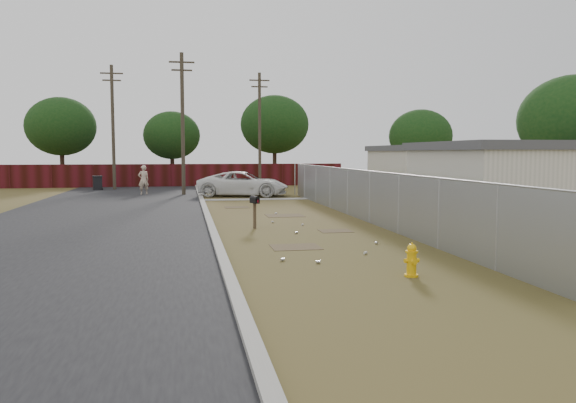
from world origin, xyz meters
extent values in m
plane|color=brown|center=(0.00, 0.00, 0.00)|extent=(120.00, 120.00, 0.00)
cube|color=black|center=(-7.50, 8.00, 0.01)|extent=(9.00, 60.00, 0.02)
cube|color=#A4A198|center=(-3.00, 8.00, 0.06)|extent=(0.25, 60.00, 0.12)
cube|color=#A4A198|center=(0.00, 11.50, 0.01)|extent=(6.20, 1.00, 0.03)
cylinder|color=#989AA0|center=(3.10, -9.00, 1.00)|extent=(0.06, 0.06, 2.00)
cylinder|color=#989AA0|center=(3.10, -6.00, 1.00)|extent=(0.06, 0.06, 2.00)
cylinder|color=#989AA0|center=(3.10, -3.00, 1.00)|extent=(0.06, 0.06, 2.00)
cylinder|color=#989AA0|center=(3.10, 0.00, 1.00)|extent=(0.06, 0.06, 2.00)
cylinder|color=#989AA0|center=(3.10, 3.00, 1.00)|extent=(0.06, 0.06, 2.00)
cylinder|color=#989AA0|center=(3.10, 6.00, 1.00)|extent=(0.06, 0.06, 2.00)
cylinder|color=#989AA0|center=(3.10, 9.00, 1.00)|extent=(0.06, 0.06, 2.00)
cylinder|color=#989AA0|center=(3.10, 12.00, 1.00)|extent=(0.06, 0.06, 2.00)
cylinder|color=#989AA0|center=(3.10, 15.00, 1.00)|extent=(0.06, 0.06, 2.00)
cylinder|color=#989AA0|center=(3.10, 1.00, 2.00)|extent=(0.04, 26.00, 0.04)
cube|color=gray|center=(3.10, 1.00, 1.00)|extent=(0.01, 26.00, 2.00)
cube|color=black|center=(3.16, 1.00, 0.30)|extent=(0.03, 26.00, 0.60)
cube|color=#4C1016|center=(-6.00, 25.00, 0.90)|extent=(30.00, 0.12, 1.80)
cylinder|color=#443B2D|center=(-4.00, 16.00, 4.50)|extent=(0.24, 0.24, 9.00)
cube|color=#443B2D|center=(-4.00, 16.00, 8.40)|extent=(1.60, 0.10, 0.10)
cube|color=#443B2D|center=(-4.00, 16.00, 7.90)|extent=(1.30, 0.10, 0.10)
cylinder|color=#443B2D|center=(-9.00, 22.00, 4.50)|extent=(0.24, 0.24, 9.00)
cube|color=#443B2D|center=(-9.00, 22.00, 8.40)|extent=(1.60, 0.10, 0.10)
cube|color=#443B2D|center=(-9.00, 22.00, 7.90)|extent=(1.30, 0.10, 0.10)
cylinder|color=#443B2D|center=(2.00, 24.00, 4.50)|extent=(0.24, 0.24, 9.00)
cube|color=#443B2D|center=(2.00, 24.00, 8.40)|extent=(1.60, 0.10, 0.10)
cube|color=#443B2D|center=(2.00, 24.00, 7.90)|extent=(1.30, 0.10, 0.10)
cube|color=silver|center=(9.00, -2.00, 1.40)|extent=(8.00, 6.00, 2.80)
cube|color=#4B4C50|center=(9.00, -2.00, 2.95)|extent=(8.32, 6.24, 0.30)
cube|color=silver|center=(10.50, 9.00, 1.40)|extent=(7.00, 6.00, 2.80)
cube|color=#4B4C50|center=(10.50, 9.00, 2.95)|extent=(7.28, 6.24, 0.30)
cylinder|color=#352417|center=(-14.00, 29.00, 1.65)|extent=(0.36, 0.36, 3.30)
ellipsoid|color=black|center=(-14.00, 29.00, 4.88)|extent=(5.70, 5.70, 4.84)
cylinder|color=#352417|center=(-5.00, 30.00, 1.43)|extent=(0.36, 0.36, 2.86)
ellipsoid|color=black|center=(-5.00, 30.00, 4.23)|extent=(4.94, 4.94, 4.20)
cylinder|color=#352417|center=(4.00, 29.00, 1.76)|extent=(0.36, 0.36, 3.52)
ellipsoid|color=black|center=(4.00, 29.00, 5.20)|extent=(6.08, 6.08, 5.17)
cylinder|color=#352417|center=(13.00, 18.00, 1.32)|extent=(0.36, 0.36, 2.64)
ellipsoid|color=black|center=(13.00, 18.00, 3.90)|extent=(4.56, 4.56, 3.88)
cylinder|color=#352417|center=(14.00, 3.00, 1.43)|extent=(0.36, 0.36, 2.86)
ellipsoid|color=black|center=(14.00, 3.00, 4.23)|extent=(4.94, 4.94, 4.20)
cylinder|color=yellow|center=(0.96, -9.21, 0.03)|extent=(0.31, 0.31, 0.05)
cylinder|color=yellow|center=(0.96, -9.21, 0.29)|extent=(0.22, 0.22, 0.52)
cylinder|color=yellow|center=(0.96, -9.21, 0.55)|extent=(0.28, 0.28, 0.04)
sphere|color=yellow|center=(0.96, -9.21, 0.62)|extent=(0.21, 0.21, 0.20)
cylinder|color=yellow|center=(0.96, -9.21, 0.73)|extent=(0.04, 0.04, 0.05)
cylinder|color=yellow|center=(0.83, -9.21, 0.36)|extent=(0.09, 0.10, 0.10)
cylinder|color=yellow|center=(1.08, -9.20, 0.36)|extent=(0.09, 0.10, 0.10)
cylinder|color=yellow|center=(0.96, -9.33, 0.36)|extent=(0.13, 0.11, 0.12)
cube|color=brown|center=(-1.47, -0.85, 0.48)|extent=(0.11, 0.11, 0.97)
cube|color=black|center=(-1.47, -0.85, 1.00)|extent=(0.32, 0.50, 0.17)
cylinder|color=black|center=(-1.47, -0.85, 1.09)|extent=(0.32, 0.50, 0.17)
cube|color=#A60B1D|center=(-1.39, -1.08, 1.00)|extent=(0.03, 0.04, 0.10)
imported|color=white|center=(-0.36, 14.06, 0.77)|extent=(6.04, 3.87, 1.55)
imported|color=beige|center=(-6.55, 16.59, 0.95)|extent=(0.81, 0.67, 1.90)
cube|color=black|center=(-10.14, 21.65, 0.49)|extent=(0.73, 0.73, 0.98)
cube|color=black|center=(-10.14, 21.65, 1.00)|extent=(0.80, 0.80, 0.08)
cylinder|color=black|center=(-9.78, 21.42, 0.10)|extent=(0.09, 0.21, 0.20)
cylinder|color=beige|center=(0.81, -6.44, 0.04)|extent=(0.12, 0.11, 0.07)
cylinder|color=silver|center=(-0.26, -2.36, 0.04)|extent=(0.12, 0.10, 0.07)
cylinder|color=beige|center=(0.37, -0.38, 0.04)|extent=(0.12, 0.12, 0.07)
cylinder|color=silver|center=(-1.53, -6.98, 0.04)|extent=(0.12, 0.10, 0.07)
cylinder|color=beige|center=(0.02, 3.65, 0.04)|extent=(0.12, 0.11, 0.07)
cylinder|color=silver|center=(-0.59, 0.62, 0.04)|extent=(0.10, 0.12, 0.07)
cylinder|color=silver|center=(-0.71, -7.42, 0.04)|extent=(0.12, 0.10, 0.07)
cylinder|color=silver|center=(1.67, -4.91, 0.04)|extent=(0.10, 0.12, 0.07)
camera|label=1|loc=(-3.89, -20.63, 2.71)|focal=35.00mm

